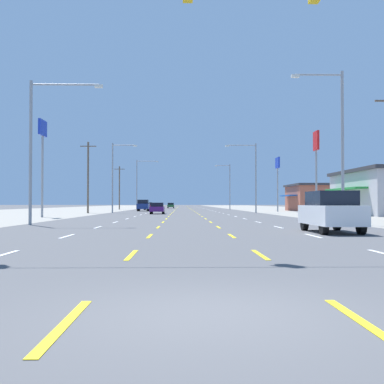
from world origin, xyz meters
name	(u,v)px	position (x,y,z in m)	size (l,w,h in m)	color
ground_plane	(184,212)	(0.00, 66.00, 0.00)	(572.00, 572.00, 0.00)	#4C4C4F
lot_apron_left	(17,213)	(-24.75, 66.00, 0.00)	(28.00, 440.00, 0.01)	gray
lot_apron_right	(349,212)	(24.75, 66.00, 0.00)	(28.00, 440.00, 0.01)	gray
lane_markings	(183,209)	(0.00, 104.50, 0.01)	(10.64, 227.60, 0.01)	white
signal_span_wire	(201,62)	(0.19, 8.31, 5.66)	(25.52, 0.53, 9.69)	brown
suv_far_right_nearest	(331,211)	(6.76, 16.92, 1.03)	(1.98, 4.90, 1.98)	white
sedan_inner_left_near	(157,208)	(-3.55, 56.86, 0.76)	(1.80, 4.50, 1.46)	#4C196B
suv_far_left_mid	(143,205)	(-7.09, 78.86, 1.03)	(1.98, 4.90, 1.98)	navy
hatchback_far_left_midfar	(148,206)	(-7.24, 94.03, 0.78)	(1.72, 3.90, 1.54)	maroon
sedan_inner_left_far	(171,205)	(-3.32, 124.84, 0.76)	(1.80, 4.50, 1.46)	#235B2D
storefront_right_row_2	(326,197)	(25.68, 81.14, 2.42)	(13.92, 12.61, 4.81)	#A35642
pole_sign_left_row_1	(43,143)	(-14.23, 42.23, 7.40)	(0.24, 2.36, 9.66)	gray
pole_sign_right_row_1	(316,153)	(14.52, 47.14, 6.99)	(0.24, 1.76, 9.38)	gray
pole_sign_right_row_2	(278,169)	(15.27, 72.62, 6.96)	(0.24, 2.73, 8.86)	gray
streetlight_left_row_0	(39,140)	(-9.62, 25.28, 5.51)	(4.73, 0.26, 9.35)	gray
streetlight_right_row_0	(338,137)	(9.84, 25.28, 5.74)	(3.45, 0.26, 10.09)	gray
streetlight_left_row_1	(115,173)	(-9.83, 62.43, 5.63)	(3.53, 0.26, 9.85)	gray
streetlight_right_row_1	(253,172)	(9.69, 62.43, 5.75)	(4.44, 0.26, 9.88)	gray
streetlight_left_row_2	(139,181)	(-9.68, 99.57, 6.26)	(4.76, 0.26, 10.79)	gray
streetlight_right_row_2	(229,184)	(9.85, 99.57, 5.62)	(3.38, 0.26, 9.87)	gray
utility_pole_left_row_1	(88,176)	(-13.35, 61.18, 5.14)	(2.20, 0.26, 9.88)	brown
utility_pole_left_row_2	(119,187)	(-13.66, 97.49, 4.81)	(2.20, 0.26, 9.24)	brown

